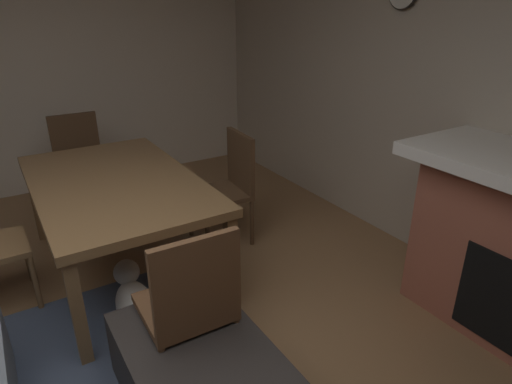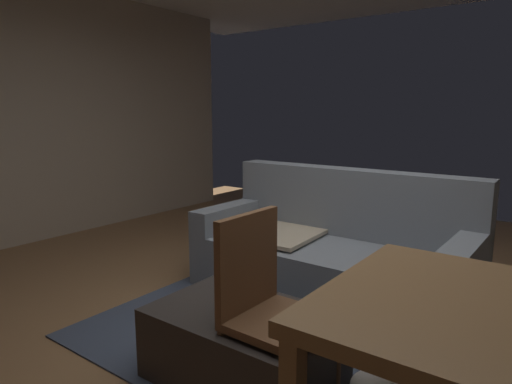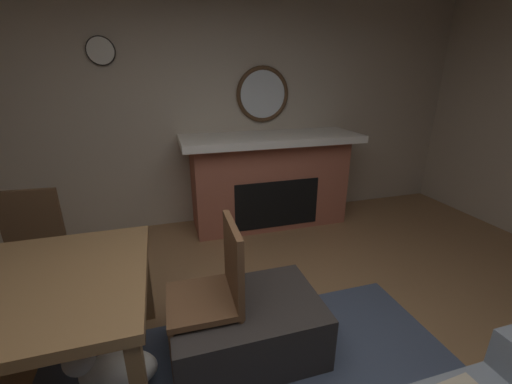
{
  "view_description": "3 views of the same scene",
  "coord_description": "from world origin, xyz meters",
  "px_view_note": "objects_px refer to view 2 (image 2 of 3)",
  "views": [
    {
      "loc": [
        -1.53,
        0.05,
        1.89
      ],
      "look_at": [
        0.12,
        -0.98,
        1.05
      ],
      "focal_mm": 30.58,
      "sensor_mm": 36.0,
      "label": 1
    },
    {
      "loc": [
        1.33,
        -2.28,
        1.41
      ],
      "look_at": [
        0.18,
        -0.72,
        1.06
      ],
      "focal_mm": 31.61,
      "sensor_mm": 36.0,
      "label": 2
    },
    {
      "loc": [
        0.4,
        1.06,
        1.75
      ],
      "look_at": [
        -0.22,
        -1.03,
        0.96
      ],
      "focal_mm": 22.57,
      "sensor_mm": 36.0,
      "label": 3
    }
  ],
  "objects_px": {
    "ottoman_coffee_table": "(244,347)",
    "dining_chair_west": "(265,299)",
    "couch": "(333,254)",
    "tv_remote": "(268,321)"
  },
  "relations": [
    {
      "from": "couch",
      "to": "dining_chair_west",
      "type": "height_order",
      "value": "couch"
    },
    {
      "from": "dining_chair_west",
      "to": "couch",
      "type": "bearing_deg",
      "value": 103.44
    },
    {
      "from": "couch",
      "to": "ottoman_coffee_table",
      "type": "distance_m",
      "value": 1.32
    },
    {
      "from": "couch",
      "to": "dining_chair_west",
      "type": "xyz_separation_m",
      "value": [
        0.32,
        -1.36,
        0.19
      ]
    },
    {
      "from": "couch",
      "to": "dining_chair_west",
      "type": "relative_size",
      "value": 2.23
    },
    {
      "from": "tv_remote",
      "to": "dining_chair_west",
      "type": "distance_m",
      "value": 0.12
    },
    {
      "from": "couch",
      "to": "tv_remote",
      "type": "height_order",
      "value": "couch"
    },
    {
      "from": "couch",
      "to": "ottoman_coffee_table",
      "type": "bearing_deg",
      "value": -83.4
    },
    {
      "from": "ottoman_coffee_table",
      "to": "dining_chair_west",
      "type": "bearing_deg",
      "value": -16.24
    },
    {
      "from": "couch",
      "to": "tv_remote",
      "type": "bearing_deg",
      "value": -76.15
    }
  ]
}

